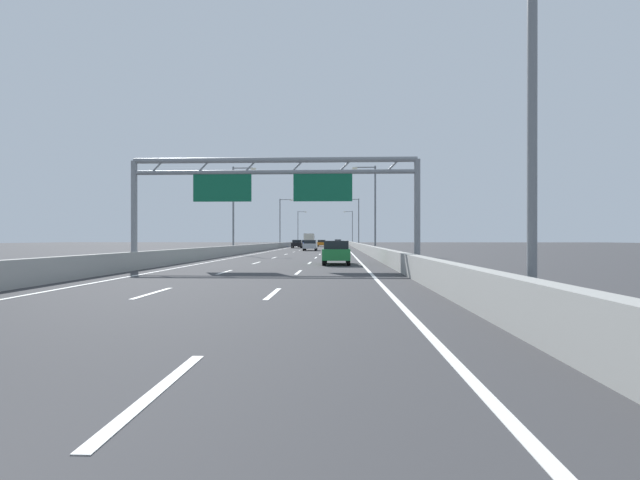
{
  "coord_description": "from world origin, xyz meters",
  "views": [
    {
      "loc": [
        3.73,
        -1.48,
        1.62
      ],
      "look_at": [
        0.92,
        71.58,
        1.47
      ],
      "focal_mm": 26.77,
      "sensor_mm": 36.0,
      "label": 1
    }
  ],
  "objects": [
    {
      "name": "lane_dash_left_15",
      "position": [
        -1.8,
        138.5,
        0.01
      ],
      "size": [
        0.16,
        3.0,
        0.01
      ],
      "primitive_type": "cube",
      "color": "white",
      "rests_on": "ground_plane"
    },
    {
      "name": "lane_dash_left_8",
      "position": [
        -1.8,
        75.5,
        0.01
      ],
      "size": [
        0.16,
        3.0,
        0.01
      ],
      "primitive_type": "cube",
      "color": "white",
      "rests_on": "ground_plane"
    },
    {
      "name": "lane_dash_left_1",
      "position": [
        -1.8,
        12.5,
        0.01
      ],
      "size": [
        0.16,
        3.0,
        0.01
      ],
      "primitive_type": "cube",
      "color": "white",
      "rests_on": "ground_plane"
    },
    {
      "name": "ground_plane",
      "position": [
        0.0,
        100.0,
        0.0
      ],
      "size": [
        260.0,
        260.0,
        0.0
      ],
      "primitive_type": "plane",
      "color": "#38383A"
    },
    {
      "name": "lane_dash_right_14",
      "position": [
        1.8,
        129.5,
        0.01
      ],
      "size": [
        0.16,
        3.0,
        0.01
      ],
      "primitive_type": "cube",
      "color": "white",
      "rests_on": "ground_plane"
    },
    {
      "name": "lane_dash_left_10",
      "position": [
        -1.8,
        93.5,
        0.01
      ],
      "size": [
        0.16,
        3.0,
        0.01
      ],
      "primitive_type": "cube",
      "color": "white",
      "rests_on": "ground_plane"
    },
    {
      "name": "lane_dash_right_8",
      "position": [
        1.8,
        75.5,
        0.01
      ],
      "size": [
        0.16,
        3.0,
        0.01
      ],
      "primitive_type": "cube",
      "color": "white",
      "rests_on": "ground_plane"
    },
    {
      "name": "lane_dash_left_11",
      "position": [
        -1.8,
        102.5,
        0.01
      ],
      "size": [
        0.16,
        3.0,
        0.01
      ],
      "primitive_type": "cube",
      "color": "white",
      "rests_on": "ground_plane"
    },
    {
      "name": "blue_car",
      "position": [
        -3.39,
        94.46,
        0.73
      ],
      "size": [
        1.79,
        4.38,
        1.41
      ],
      "color": "#2347AD",
      "rests_on": "ground_plane"
    },
    {
      "name": "lane_dash_right_12",
      "position": [
        1.8,
        111.5,
        0.01
      ],
      "size": [
        0.16,
        3.0,
        0.01
      ],
      "primitive_type": "cube",
      "color": "white",
      "rests_on": "ground_plane"
    },
    {
      "name": "lane_dash_right_4",
      "position": [
        1.8,
        39.5,
        0.01
      ],
      "size": [
        0.16,
        3.0,
        0.01
      ],
      "primitive_type": "cube",
      "color": "white",
      "rests_on": "ground_plane"
    },
    {
      "name": "lane_dash_left_5",
      "position": [
        -1.8,
        48.5,
        0.01
      ],
      "size": [
        0.16,
        3.0,
        0.01
      ],
      "primitive_type": "cube",
      "color": "white",
      "rests_on": "ground_plane"
    },
    {
      "name": "lane_dash_right_5",
      "position": [
        1.8,
        48.5,
        0.01
      ],
      "size": [
        0.16,
        3.0,
        0.01
      ],
      "primitive_type": "cube",
      "color": "white",
      "rests_on": "ground_plane"
    },
    {
      "name": "streetlamp_right_near",
      "position": [
        7.47,
        8.44,
        5.4
      ],
      "size": [
        2.58,
        0.28,
        9.5
      ],
      "color": "slate",
      "rests_on": "ground_plane"
    },
    {
      "name": "lane_dash_left_7",
      "position": [
        -1.8,
        66.5,
        0.01
      ],
      "size": [
        0.16,
        3.0,
        0.01
      ],
      "primitive_type": "cube",
      "color": "white",
      "rests_on": "ground_plane"
    },
    {
      "name": "lane_dash_left_17",
      "position": [
        -1.8,
        156.5,
        0.01
      ],
      "size": [
        0.16,
        3.0,
        0.01
      ],
      "primitive_type": "cube",
      "color": "white",
      "rests_on": "ground_plane"
    },
    {
      "name": "streetlamp_left_mid",
      "position": [
        -7.47,
        49.97,
        5.4
      ],
      "size": [
        2.58,
        0.28,
        9.5
      ],
      "color": "slate",
      "rests_on": "ground_plane"
    },
    {
      "name": "barrier_left",
      "position": [
        -6.9,
        110.0,
        0.47
      ],
      "size": [
        0.45,
        220.0,
        0.95
      ],
      "color": "#9E9E99",
      "rests_on": "ground_plane"
    },
    {
      "name": "streetlamp_right_mid",
      "position": [
        7.47,
        49.97,
        5.4
      ],
      "size": [
        2.58,
        0.28,
        9.5
      ],
      "color": "slate",
      "rests_on": "ground_plane"
    },
    {
      "name": "white_car",
      "position": [
        3.64,
        124.91,
        0.76
      ],
      "size": [
        1.86,
        4.25,
        1.5
      ],
      "color": "silver",
      "rests_on": "ground_plane"
    },
    {
      "name": "lane_dash_right_9",
      "position": [
        1.8,
        84.5,
        0.01
      ],
      "size": [
        0.16,
        3.0,
        0.01
      ],
      "primitive_type": "cube",
      "color": "white",
      "rests_on": "ground_plane"
    },
    {
      "name": "lane_dash_right_10",
      "position": [
        1.8,
        93.5,
        0.01
      ],
      "size": [
        0.16,
        3.0,
        0.01
      ],
      "primitive_type": "cube",
      "color": "white",
      "rests_on": "ground_plane"
    },
    {
      "name": "edge_line_left",
      "position": [
        -5.25,
        88.0,
        0.01
      ],
      "size": [
        0.16,
        176.0,
        0.01
      ],
      "primitive_type": "cube",
      "color": "white",
      "rests_on": "ground_plane"
    },
    {
      "name": "box_truck",
      "position": [
        -3.74,
        121.15,
        1.67
      ],
      "size": [
        2.36,
        8.45,
        2.99
      ],
      "color": "silver",
      "rests_on": "ground_plane"
    },
    {
      "name": "lane_dash_left_6",
      "position": [
        -1.8,
        57.5,
        0.01
      ],
      "size": [
        0.16,
        3.0,
        0.01
      ],
      "primitive_type": "cube",
      "color": "white",
      "rests_on": "ground_plane"
    },
    {
      "name": "orange_car",
      "position": [
        0.19,
        99.6,
        0.74
      ],
      "size": [
        1.83,
        4.36,
        1.43
      ],
      "color": "orange",
      "rests_on": "ground_plane"
    },
    {
      "name": "lane_dash_left_2",
      "position": [
        -1.8,
        21.5,
        0.01
      ],
      "size": [
        0.16,
        3.0,
        0.01
      ],
      "primitive_type": "cube",
      "color": "white",
      "rests_on": "ground_plane"
    },
    {
      "name": "lane_dash_left_16",
      "position": [
        -1.8,
        147.5,
        0.01
      ],
      "size": [
        0.16,
        3.0,
        0.01
      ],
      "primitive_type": "cube",
      "color": "white",
      "rests_on": "ground_plane"
    },
    {
      "name": "lane_dash_left_4",
      "position": [
        -1.8,
        39.5,
        0.01
      ],
      "size": [
        0.16,
        3.0,
        0.01
      ],
      "primitive_type": "cube",
      "color": "white",
      "rests_on": "ground_plane"
    },
    {
      "name": "lane_dash_left_3",
      "position": [
        -1.8,
        30.5,
        0.01
      ],
      "size": [
        0.16,
        3.0,
        0.01
      ],
      "primitive_type": "cube",
      "color": "white",
      "rests_on": "ground_plane"
    },
    {
      "name": "silver_car",
      "position": [
        -0.19,
        64.92,
        0.76
      ],
      "size": [
        1.83,
        4.65,
        1.47
      ],
      "color": "#A8ADB2",
      "rests_on": "ground_plane"
    },
    {
      "name": "lane_dash_right_1",
      "position": [
        1.8,
        12.5,
        0.01
      ],
      "size": [
        0.16,
        3.0,
        0.01
      ],
      "primitive_type": "cube",
      "color": "white",
      "rests_on": "ground_plane"
    },
    {
      "name": "lane_dash_left_9",
      "position": [
        -1.8,
        84.5,
        0.01
      ],
      "size": [
        0.16,
        3.0,
        0.01
      ],
      "primitive_type": "cube",
      "color": "white",
      "rests_on": "ground_plane"
    },
    {
      "name": "sign_gantry",
      "position": [
        -0.02,
        26.02,
        4.83
      ],
      "size": [
        16.86,
        0.36,
        6.36
      ],
      "color": "gray",
      "rests_on": "ground_plane"
    },
    {
      "name": "lane_dash_left_13",
      "position": [
        -1.8,
        120.5,
        0.01
      ],
      "size": [
        0.16,
        3.0,
        0.01
      ],
      "primitive_type": "cube",
      "color": "white",
      "rests_on": "ground_plane"
    },
    {
      "name": "lane_dash_right_13",
      "position": [
        1.8,
        120.5,
        0.01
      ],
      "size": [
        0.16,
        3.0,
        0.01
      ],
      "primitive_type": "cube",
      "color": "white",
      "rests_on": "ground_plane"
    },
    {
      "name": "lane_dash_right_16",
      "position": [
        1.8,
        147.5,
        0.01
      ],
      "size": [
        0.16,
        3.0,
        0.01
      ],
      "primitive_type": "cube",
      "color": "white",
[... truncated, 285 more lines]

